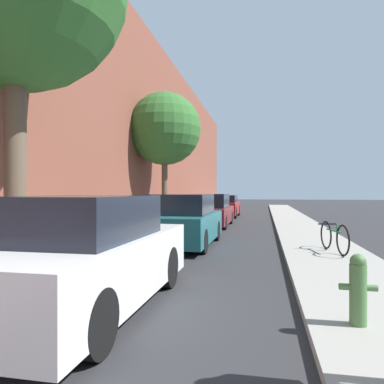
# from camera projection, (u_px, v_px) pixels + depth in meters

# --- Properties ---
(ground_plane) EXTENTS (120.00, 120.00, 0.00)m
(ground_plane) POSITION_uv_depth(u_px,v_px,m) (228.00, 230.00, 14.46)
(ground_plane) COLOR #28282B
(sidewalk_left) EXTENTS (2.00, 52.00, 0.12)m
(sidewalk_left) POSITION_uv_depth(u_px,v_px,m) (159.00, 227.00, 15.04)
(sidewalk_left) COLOR gray
(sidewalk_left) RESTS_ON ground
(sidewalk_right) EXTENTS (2.00, 52.00, 0.12)m
(sidewalk_right) POSITION_uv_depth(u_px,v_px,m) (303.00, 230.00, 13.88)
(sidewalk_right) COLOR gray
(sidewalk_right) RESTS_ON ground
(building_facade_left) EXTENTS (0.70, 52.00, 9.22)m
(building_facade_left) POSITION_uv_depth(u_px,v_px,m) (129.00, 120.00, 15.31)
(building_facade_left) COLOR brown
(building_facade_left) RESTS_ON ground
(parked_car_white) EXTENTS (1.75, 4.06, 1.50)m
(parked_car_white) POSITION_uv_depth(u_px,v_px,m) (84.00, 256.00, 4.67)
(parked_car_white) COLOR black
(parked_car_white) RESTS_ON ground
(parked_car_teal) EXTENTS (1.74, 4.06, 1.48)m
(parked_car_teal) POSITION_uv_depth(u_px,v_px,m) (183.00, 222.00, 10.25)
(parked_car_teal) COLOR black
(parked_car_teal) RESTS_ON ground
(parked_car_maroon) EXTENTS (1.73, 4.47, 1.46)m
(parked_car_maroon) POSITION_uv_depth(u_px,v_px,m) (210.00, 211.00, 16.06)
(parked_car_maroon) COLOR black
(parked_car_maroon) RESTS_ON ground
(parked_car_red) EXTENTS (1.71, 4.40, 1.35)m
(parked_car_red) POSITION_uv_depth(u_px,v_px,m) (224.00, 206.00, 22.19)
(parked_car_red) COLOR black
(parked_car_red) RESTS_ON ground
(street_tree_far) EXTENTS (3.17, 3.17, 5.77)m
(street_tree_far) POSITION_uv_depth(u_px,v_px,m) (165.00, 129.00, 15.59)
(street_tree_far) COLOR brown
(street_tree_far) RESTS_ON sidewalk_left
(fire_hydrant) EXTENTS (0.38, 0.18, 0.76)m
(fire_hydrant) POSITION_uv_depth(u_px,v_px,m) (358.00, 288.00, 3.83)
(fire_hydrant) COLOR #47703D
(fire_hydrant) RESTS_ON sidewalk_right
(bicycle) EXTENTS (0.49, 1.69, 0.70)m
(bicycle) POSITION_uv_depth(u_px,v_px,m) (334.00, 237.00, 8.46)
(bicycle) COLOR black
(bicycle) RESTS_ON sidewalk_right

